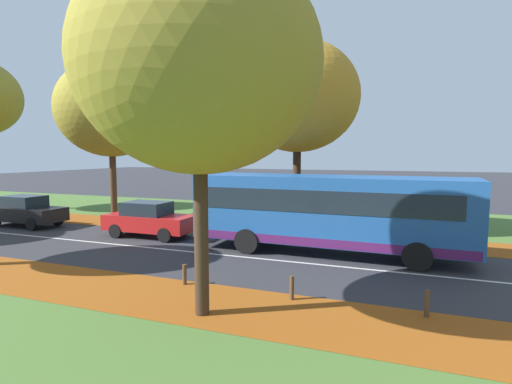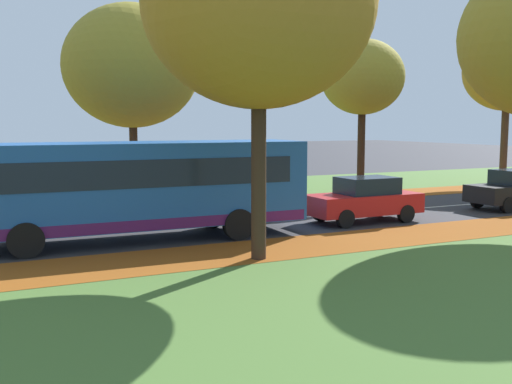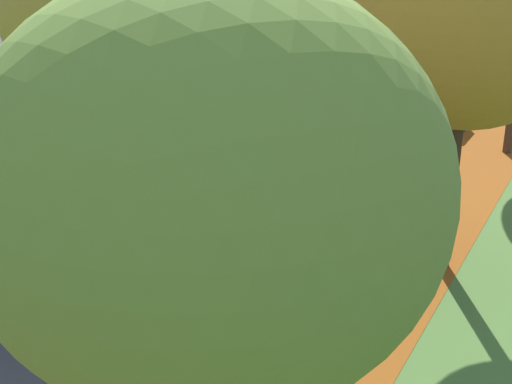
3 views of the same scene
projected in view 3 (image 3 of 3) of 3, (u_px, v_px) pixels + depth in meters
grass_verge_left at (168, 121)px, 32.57m from camera, size 12.00×90.00×0.01m
leaf_litter_left at (179, 176)px, 25.62m from camera, size 2.80×60.00×0.00m
leaf_litter_right at (432, 225)px, 21.59m from camera, size 2.80×60.00×0.00m
road_centre_line at (358, 150)px, 28.54m from camera, size 0.12×80.00×0.01m
tree_left_near at (96, 20)px, 21.26m from camera, size 5.59×5.59×8.38m
tree_right_nearest at (208, 190)px, 7.27m from camera, size 4.98×4.98×8.43m
tree_right_near at (467, 17)px, 16.76m from camera, size 5.92×5.92×9.23m
bollard_third at (38, 266)px, 18.39m from camera, size 0.12×0.12×0.66m
bollard_fourth at (117, 221)px, 21.10m from camera, size 0.12×0.12×0.65m
bollard_fifth at (180, 187)px, 23.77m from camera, size 0.12×0.12×0.61m
bus at (276, 210)px, 18.33m from camera, size 2.85×10.46×2.98m
car_red_lead at (384, 155)px, 25.40m from camera, size 1.80×4.21×1.62m
car_black_following at (438, 106)px, 31.79m from camera, size 1.79×4.20×1.62m
car_green_third_in_line at (474, 75)px, 38.06m from camera, size 1.89×4.25×1.62m
car_white_fourth_in_line at (492, 55)px, 43.51m from camera, size 1.94×4.28×1.62m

